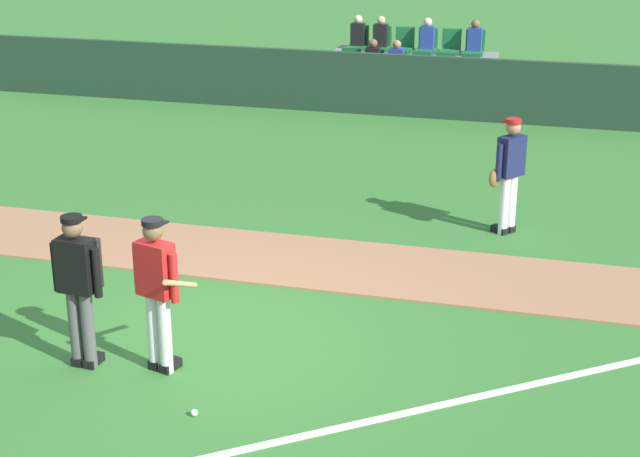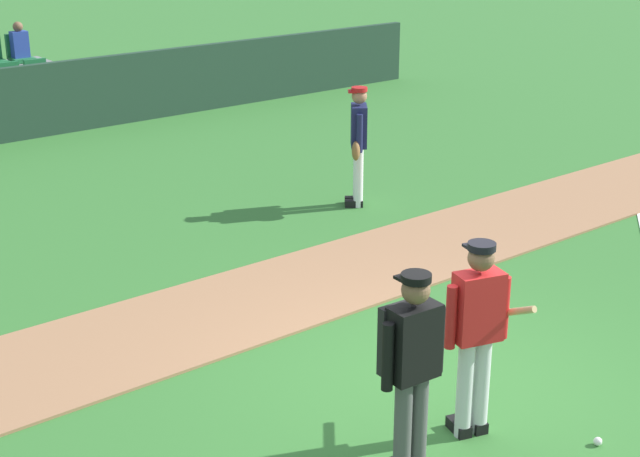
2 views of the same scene
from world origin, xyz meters
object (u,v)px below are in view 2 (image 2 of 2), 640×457
object	(u,v)px
umpire_home_plate	(411,365)
runner_navy_jersey	(358,142)
batter_red_jersey	(477,332)
baseball	(598,441)

from	to	relation	value
umpire_home_plate	runner_navy_jersey	xyz separation A→B (m)	(4.11, 5.40, -0.04)
batter_red_jersey	runner_navy_jersey	bearing A→B (deg)	58.43
batter_red_jersey	umpire_home_plate	bearing A→B (deg)	-172.33
umpire_home_plate	batter_red_jersey	bearing A→B (deg)	7.67
umpire_home_plate	baseball	size ratio (longest dim) A/B	23.78
batter_red_jersey	umpire_home_plate	world-z (taller)	same
umpire_home_plate	runner_navy_jersey	distance (m)	6.78
umpire_home_plate	baseball	xyz separation A→B (m)	(1.56, -0.68, -0.96)
batter_red_jersey	runner_navy_jersey	world-z (taller)	same
baseball	batter_red_jersey	bearing A→B (deg)	131.13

